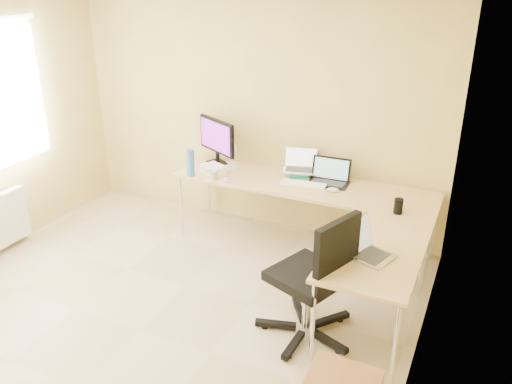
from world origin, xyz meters
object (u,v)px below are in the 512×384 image
at_px(mug, 212,175).
at_px(laptop_center, 300,160).
at_px(desk_fan, 231,152).
at_px(laptop_black, 329,172).
at_px(keyboard, 303,184).
at_px(monitor, 217,141).
at_px(water_bottle, 191,163).
at_px(desk_main, 302,216).
at_px(office_chair, 308,280).
at_px(desk_return, 373,288).
at_px(laptop_return, 373,243).

bearing_deg(mug, laptop_center, 33.06).
height_order(mug, desk_fan, desk_fan).
height_order(laptop_black, keyboard, laptop_black).
bearing_deg(keyboard, laptop_black, 28.67).
xyz_separation_m(monitor, keyboard, (1.07, -0.19, -0.24)).
relative_size(mug, water_bottle, 0.38).
bearing_deg(desk_main, laptop_center, 118.82).
xyz_separation_m(desk_fan, office_chair, (1.44, -1.50, -0.36)).
relative_size(desk_return, water_bottle, 4.55).
bearing_deg(laptop_center, desk_fan, 165.05).
distance_m(desk_return, laptop_black, 1.41).
bearing_deg(desk_return, mug, 159.20).
bearing_deg(mug, laptop_return, -24.73).
distance_m(desk_return, monitor, 2.41).
bearing_deg(keyboard, laptop_center, 113.95).
xyz_separation_m(laptop_center, keyboard, (0.13, -0.24, -0.15)).
bearing_deg(mug, monitor, 111.89).
bearing_deg(monitor, keyboard, 17.16).
bearing_deg(laptop_black, desk_fan, 172.43).
height_order(mug, office_chair, office_chair).
relative_size(monitor, keyboard, 1.31).
xyz_separation_m(laptop_center, desk_fan, (-0.81, 0.00, -0.03)).
distance_m(laptop_black, keyboard, 0.28).
distance_m(monitor, desk_fan, 0.19).
bearing_deg(monitor, laptop_center, 30.32).
bearing_deg(laptop_black, desk_main, -159.71).
xyz_separation_m(water_bottle, office_chair, (1.65, -1.01, -0.37)).
height_order(laptop_center, keyboard, laptop_center).
bearing_deg(desk_return, laptop_black, 124.11).
relative_size(desk_return, keyboard, 2.89).
height_order(laptop_black, laptop_return, laptop_black).
bearing_deg(laptop_black, keyboard, -149.80).
bearing_deg(desk_fan, laptop_return, -14.61).
relative_size(desk_return, office_chair, 1.16).
bearing_deg(mug, office_chair, -35.72).
relative_size(monitor, water_bottle, 2.06).
relative_size(desk_return, monitor, 2.21).
height_order(keyboard, mug, mug).
distance_m(mug, office_chair, 1.75).
relative_size(desk_main, desk_fan, 9.91).
height_order(mug, laptop_return, laptop_return).
bearing_deg(laptop_center, laptop_return, -66.29).
relative_size(monitor, mug, 5.41).
distance_m(monitor, office_chair, 2.20).
xyz_separation_m(desk_return, laptop_return, (-0.01, -0.14, 0.48)).
bearing_deg(desk_return, desk_main, 134.27).
xyz_separation_m(desk_main, laptop_return, (0.97, -1.14, 0.48)).
distance_m(keyboard, office_chair, 1.38).
relative_size(laptop_black, office_chair, 0.35).
bearing_deg(office_chair, desk_fan, 154.92).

